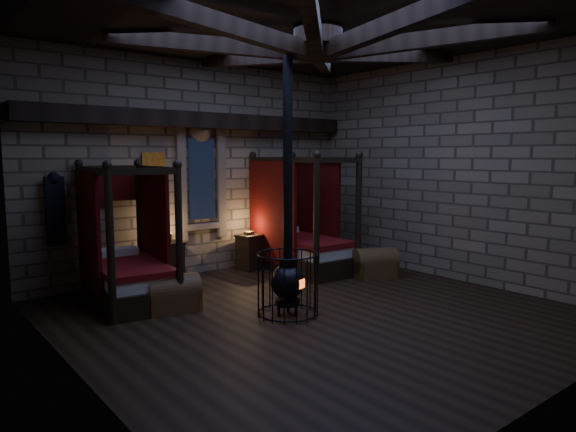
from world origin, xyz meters
TOP-DOWN VIEW (x-y plane):
  - room at (-0.00, 0.09)m, footprint 7.02×7.02m
  - bed_left at (-1.99, 2.41)m, footprint 1.32×2.21m
  - bed_right at (1.71, 2.41)m, footprint 1.26×2.28m
  - trunk_left at (-1.65, 1.44)m, footprint 0.86×0.64m
  - trunk_right at (2.40, 0.97)m, footprint 0.94×0.79m
  - nightstand_left at (-0.88, 3.13)m, footprint 0.54×0.52m
  - nightstand_right at (0.87, 3.07)m, footprint 0.54×0.52m
  - stove at (-0.41, 0.18)m, footprint 0.91×0.91m

SIDE VIEW (x-z plane):
  - trunk_left at x=-1.65m, z-range -0.03..0.54m
  - trunk_right at x=2.40m, z-range -0.03..0.56m
  - nightstand_right at x=0.87m, z-range -0.02..0.78m
  - nightstand_left at x=-0.88m, z-range -0.07..0.86m
  - bed_left at x=-1.99m, z-range -0.56..1.64m
  - bed_right at x=1.71m, z-range -0.59..1.74m
  - stove at x=-0.41m, z-range -1.44..2.61m
  - room at x=0.00m, z-range 1.60..5.89m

